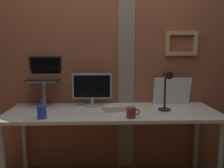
# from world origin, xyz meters

# --- Properties ---
(brick_wall_back) EXTENTS (3.48, 0.16, 2.33)m
(brick_wall_back) POSITION_xyz_m (0.00, 0.41, 1.17)
(brick_wall_back) COLOR #9E563D
(brick_wall_back) RESTS_ON ground_plane
(desk) EXTENTS (2.06, 0.68, 0.75)m
(desk) POSITION_xyz_m (0.05, 0.01, 0.68)
(desk) COLOR white
(desk) RESTS_ON ground_plane
(monitor) EXTENTS (0.42, 0.18, 0.35)m
(monitor) POSITION_xyz_m (-0.15, 0.23, 0.95)
(monitor) COLOR #ADB2B7
(monitor) RESTS_ON desk
(laptop_stand) EXTENTS (0.28, 0.22, 0.27)m
(laptop_stand) POSITION_xyz_m (-0.66, 0.23, 0.94)
(laptop_stand) COLOR gray
(laptop_stand) RESTS_ON desk
(laptop) EXTENTS (0.35, 0.24, 0.25)m
(laptop) POSITION_xyz_m (-0.66, 0.30, 1.10)
(laptop) COLOR black
(laptop) RESTS_ON laptop_stand
(whiteboard_panel) EXTENTS (0.40, 0.07, 0.30)m
(whiteboard_panel) POSITION_xyz_m (0.71, 0.26, 0.90)
(whiteboard_panel) COLOR white
(whiteboard_panel) RESTS_ON desk
(desk_lamp) EXTENTS (0.12, 0.20, 0.40)m
(desk_lamp) POSITION_xyz_m (0.57, -0.04, 1.00)
(desk_lamp) COLOR black
(desk_lamp) RESTS_ON desk
(pen_cup) EXTENTS (0.08, 0.08, 0.18)m
(pen_cup) POSITION_xyz_m (-0.57, -0.23, 0.81)
(pen_cup) COLOR blue
(pen_cup) RESTS_ON desk
(coffee_mug) EXTENTS (0.12, 0.08, 0.09)m
(coffee_mug) POSITION_xyz_m (0.21, -0.23, 0.80)
(coffee_mug) COLOR maroon
(coffee_mug) RESTS_ON desk
(paper_clutter_stack) EXTENTS (0.23, 0.19, 0.05)m
(paper_clutter_stack) POSITION_xyz_m (0.07, 0.01, 0.78)
(paper_clutter_stack) COLOR silver
(paper_clutter_stack) RESTS_ON desk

